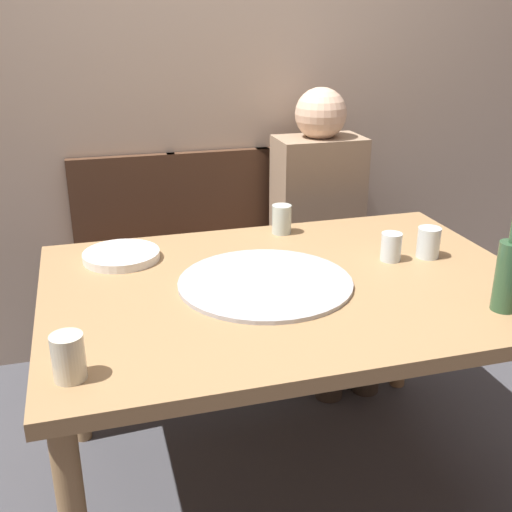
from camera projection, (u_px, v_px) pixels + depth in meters
name	position (u px, v px, depth m)	size (l,w,h in m)	color
ground_plane	(285.00, 484.00, 2.04)	(8.00, 8.00, 0.00)	#424247
back_wall	(207.00, 50.00, 2.54)	(6.00, 0.10, 2.60)	#BCA893
dining_table	(289.00, 305.00, 1.80)	(1.39, 0.98, 0.73)	#99754C
pizza_tray	(266.00, 283.00, 1.75)	(0.49, 0.49, 0.01)	#ADADB2
wine_bottle	(508.00, 274.00, 1.57)	(0.07, 0.07, 0.27)	#2D5133
tumbler_near	(391.00, 247.00, 1.91)	(0.06, 0.06, 0.09)	silver
tumbler_far	(68.00, 357.00, 1.29)	(0.07, 0.07, 0.10)	beige
wine_glass	(429.00, 242.00, 1.94)	(0.07, 0.07, 0.10)	silver
short_glass	(282.00, 219.00, 2.14)	(0.07, 0.07, 0.10)	#B7C6BC
plate_stack	(121.00, 256.00, 1.93)	(0.24, 0.24, 0.03)	white
chair_left	(130.00, 255.00, 2.55)	(0.44, 0.44, 0.90)	#472D1E
chair_middle	(227.00, 246.00, 2.66)	(0.44, 0.44, 0.90)	#472D1E
chair_right	(311.00, 237.00, 2.75)	(0.44, 0.44, 0.90)	#472D1E
guest_in_sweater	(325.00, 220.00, 2.57)	(0.36, 0.56, 1.17)	#937A60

